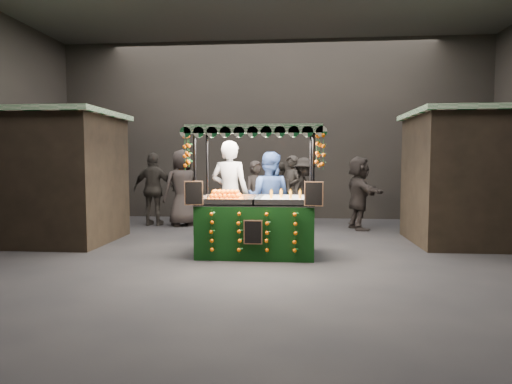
{
  "coord_description": "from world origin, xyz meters",
  "views": [
    {
      "loc": [
        0.63,
        -7.23,
        1.62
      ],
      "look_at": [
        -0.04,
        0.44,
        1.07
      ],
      "focal_mm": 30.2,
      "sensor_mm": 36.0,
      "label": 1
    }
  ],
  "objects": [
    {
      "name": "ground",
      "position": [
        0.0,
        0.0,
        0.0
      ],
      "size": [
        12.0,
        12.0,
        0.0
      ],
      "primitive_type": "plane",
      "color": "black",
      "rests_on": "ground"
    },
    {
      "name": "market_hall",
      "position": [
        0.0,
        0.0,
        3.38
      ],
      "size": [
        12.1,
        10.1,
        5.05
      ],
      "color": "black",
      "rests_on": "ground"
    },
    {
      "name": "neighbour_stall_left",
      "position": [
        -4.4,
        1.0,
        1.31
      ],
      "size": [
        3.0,
        2.2,
        2.6
      ],
      "color": "black",
      "rests_on": "ground"
    },
    {
      "name": "neighbour_stall_right",
      "position": [
        4.4,
        1.5,
        1.31
      ],
      "size": [
        3.0,
        2.2,
        2.6
      ],
      "color": "black",
      "rests_on": "ground"
    },
    {
      "name": "juice_stall",
      "position": [
        0.0,
        0.06,
        0.68
      ],
      "size": [
        2.27,
        1.33,
        2.2
      ],
      "color": "black",
      "rests_on": "ground"
    },
    {
      "name": "vendor_grey",
      "position": [
        -0.58,
        0.89,
        1.0
      ],
      "size": [
        0.81,
        0.6,
        2.01
      ],
      "rotation": [
        0.0,
        0.0,
        2.96
      ],
      "color": "gray",
      "rests_on": "ground"
    },
    {
      "name": "vendor_blue",
      "position": [
        0.16,
        1.05,
        0.9
      ],
      "size": [
        0.99,
        0.84,
        1.8
      ],
      "rotation": [
        0.0,
        0.0,
        2.94
      ],
      "color": "navy",
      "rests_on": "ground"
    },
    {
      "name": "shopper_0",
      "position": [
        -0.17,
        2.29,
        0.81
      ],
      "size": [
        0.71,
        0.63,
        1.63
      ],
      "rotation": [
        0.0,
        0.0,
        0.51
      ],
      "color": "black",
      "rests_on": "ground"
    },
    {
      "name": "shopper_1",
      "position": [
        0.31,
        3.22,
        0.8
      ],
      "size": [
        0.93,
        0.83,
        1.6
      ],
      "rotation": [
        0.0,
        0.0,
        -0.33
      ],
      "color": "#2A2622",
      "rests_on": "ground"
    },
    {
      "name": "shopper_2",
      "position": [
        -2.86,
        3.28,
        0.92
      ],
      "size": [
        1.1,
        0.52,
        1.83
      ],
      "rotation": [
        0.0,
        0.0,
        3.08
      ],
      "color": "#282521",
      "rests_on": "ground"
    },
    {
      "name": "shopper_3",
      "position": [
        0.9,
        3.84,
        0.86
      ],
      "size": [
        1.0,
        1.26,
        1.71
      ],
      "rotation": [
        0.0,
        0.0,
        1.2
      ],
      "color": "black",
      "rests_on": "ground"
    },
    {
      "name": "shopper_4",
      "position": [
        -2.13,
        3.28,
        0.96
      ],
      "size": [
        1.11,
        1.02,
        1.91
      ],
      "rotation": [
        0.0,
        0.0,
        3.72
      ],
      "color": "#2B2523",
      "rests_on": "ground"
    },
    {
      "name": "shopper_5",
      "position": [
        2.18,
        3.09,
        0.87
      ],
      "size": [
        0.88,
        1.69,
        1.74
      ],
      "rotation": [
        0.0,
        0.0,
        1.81
      ],
      "color": "#292421",
      "rests_on": "ground"
    },
    {
      "name": "shopper_6",
      "position": [
        0.58,
        3.77,
        0.88
      ],
      "size": [
        0.71,
        0.77,
        1.76
      ],
      "rotation": [
        0.0,
        0.0,
        -0.97
      ],
      "color": "#2D2825",
      "rests_on": "ground"
    }
  ]
}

